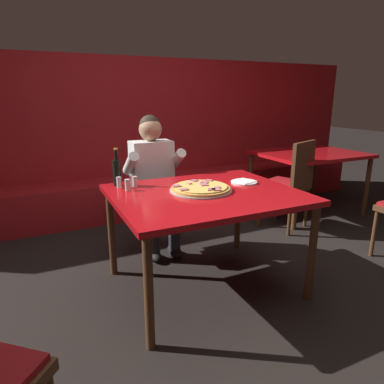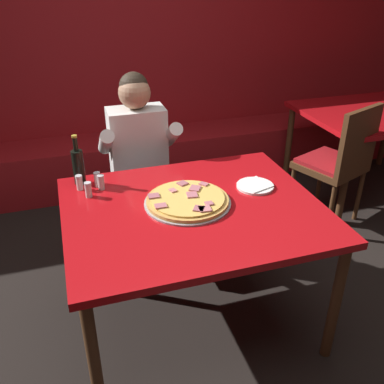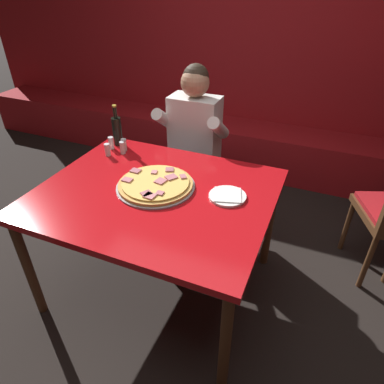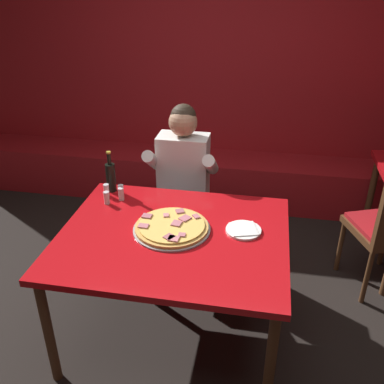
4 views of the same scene
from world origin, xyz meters
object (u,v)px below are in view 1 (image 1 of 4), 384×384
main_dining_table (205,201)px  shaker_red_pepper_flakes (127,186)px  shaker_parmesan (135,182)px  dining_chair_near_right (292,179)px  shaker_oregano (132,181)px  shaker_black_pepper (119,183)px  diner_seated_blue_shirt (155,178)px  background_dining_table (309,159)px  pizza (201,188)px  beer_bottle (117,172)px  plate_white_paper (244,182)px

main_dining_table → shaker_red_pepper_flakes: 0.59m
shaker_parmesan → dining_chair_near_right: dining_chair_near_right is taller
shaker_oregano → shaker_red_pepper_flakes: bearing=-119.1°
shaker_black_pepper → main_dining_table: bearing=-34.5°
main_dining_table → diner_seated_blue_shirt: diner_seated_blue_shirt is taller
shaker_red_pepper_flakes → shaker_parmesan: (0.08, 0.07, 0.00)m
main_dining_table → background_dining_table: 2.26m
dining_chair_near_right → main_dining_table: bearing=-154.1°
pizza → diner_seated_blue_shirt: bearing=97.5°
main_dining_table → shaker_parmesan: 0.56m
shaker_black_pepper → shaker_oregano: bearing=5.1°
diner_seated_blue_shirt → dining_chair_near_right: diner_seated_blue_shirt is taller
dining_chair_near_right → shaker_parmesan: bearing=-169.5°
shaker_parmesan → beer_bottle: bearing=133.6°
plate_white_paper → shaker_black_pepper: (-0.95, 0.27, 0.03)m
plate_white_paper → background_dining_table: 1.86m
main_dining_table → pizza: bearing=112.7°
pizza → shaker_oregano: shaker_oregano is taller
shaker_oregano → shaker_parmesan: same height
main_dining_table → beer_bottle: (-0.54, 0.45, 0.18)m
main_dining_table → shaker_parmesan: (-0.43, 0.34, 0.11)m
background_dining_table → beer_bottle: bearing=-166.4°
beer_bottle → diner_seated_blue_shirt: size_ratio=0.23×
pizza → dining_chair_near_right: bearing=24.2°
beer_bottle → dining_chair_near_right: bearing=6.7°
main_dining_table → background_dining_table: bearing=28.1°
plate_white_paper → shaker_black_pepper: 0.98m
main_dining_table → diner_seated_blue_shirt: 0.80m
shaker_oregano → dining_chair_near_right: size_ratio=0.09×
main_dining_table → pizza: 0.10m
dining_chair_near_right → pizza: bearing=-155.8°
pizza → shaker_parmesan: shaker_parmesan is taller
diner_seated_blue_shirt → background_dining_table: size_ratio=1.04×
background_dining_table → pizza: bearing=-153.0°
shaker_black_pepper → plate_white_paper: bearing=-16.0°
shaker_black_pepper → shaker_parmesan: same height
shaker_red_pepper_flakes → dining_chair_near_right: (1.91, 0.41, -0.23)m
beer_bottle → dining_chair_near_right: 1.97m
shaker_oregano → pizza: bearing=-38.6°
beer_bottle → diner_seated_blue_shirt: bearing=39.2°
shaker_black_pepper → shaker_red_pepper_flakes: 0.11m
beer_bottle → shaker_parmesan: 0.17m
dining_chair_near_right → background_dining_table: 0.71m
shaker_red_pepper_flakes → shaker_parmesan: 0.10m
beer_bottle → background_dining_table: 2.61m
dining_chair_near_right → shaker_red_pepper_flakes: bearing=-168.0°
dining_chair_near_right → diner_seated_blue_shirt: bearing=175.6°
dining_chair_near_right → background_dining_table: bearing=33.1°
shaker_parmesan → shaker_oregano: bearing=109.7°
shaker_oregano → shaker_parmesan: (0.02, -0.04, 0.00)m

